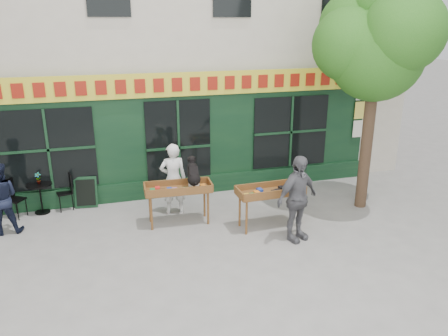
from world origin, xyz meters
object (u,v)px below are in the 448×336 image
Objects in this scene: man_right at (297,199)px; woman at (173,179)px; book_cart_right at (270,193)px; bistro_table at (40,192)px; man_left at (0,199)px; book_cart_center at (178,190)px; dog at (193,170)px.

woman is at bearing 114.79° from man_right.
book_cart_right is 2.00× the size of bistro_table.
book_cart_right is 0.93× the size of man_left.
man_right is (0.30, -0.75, 0.12)m from book_cart_right.
book_cart_right is at bearing -18.11° from book_cart_center.
woman is at bearing 92.86° from book_cart_center.
book_cart_center is 2.01× the size of bistro_table.
bistro_table is at bearing -12.66° from woman.
book_cart_right is at bearing 164.10° from man_left.
man_right reaches higher than bistro_table.
man_left is at bearing -127.87° from bistro_table.
book_cart_right is 5.97m from man_left.
bistro_table is at bearing 154.33° from book_cart_right.
dog is 3.90m from bistro_table.
book_cart_center is at bearing 124.77° from man_right.
man_right is at bearing -69.86° from book_cart_right.
woman is 3.28m from bistro_table.
man_right reaches higher than dog.
book_cart_right is 5.60m from bistro_table.
man_right is (2.26, -2.15, 0.07)m from woman.
woman is 2.42m from book_cart_right.
man_right is (2.26, -1.50, 0.12)m from book_cart_center.
book_cart_center is 0.93× the size of man_left.
woman reaches higher than book_cart_right.
man_right is 6.21m from bistro_table.
book_cart_center is 1.01× the size of book_cart_right.
dog is 0.37× the size of man_left.
man_left is at bearing 173.66° from book_cart_center.
man_left reaches higher than dog.
book_cart_center reaches higher than bistro_table.
man_right is 2.49× the size of bistro_table.
man_left reaches higher than book_cart_right.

